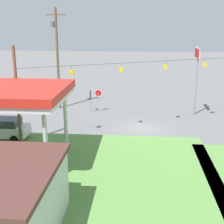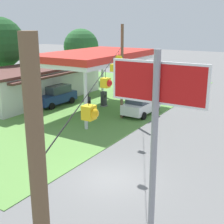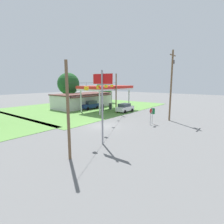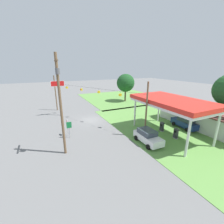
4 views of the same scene
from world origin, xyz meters
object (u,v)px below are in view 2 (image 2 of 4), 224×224
object	(u,v)px
gas_station_canopy	(95,57)
gas_station_store	(37,83)
car_at_pumps_front	(141,104)
stop_sign_overhead	(155,128)
fuel_pump_near	(87,106)
fuel_pump_far	(104,99)
car_at_pumps_rear	(56,95)
tree_far_back	(81,47)

from	to	relation	value
gas_station_canopy	gas_station_store	world-z (taller)	gas_station_canopy
car_at_pumps_front	stop_sign_overhead	size ratio (longest dim) A/B	0.59
fuel_pump_near	fuel_pump_far	size ratio (longest dim) A/B	1.00
gas_station_store	car_at_pumps_front	xyz separation A→B (m)	(0.37, -12.39, -0.81)
gas_station_store	fuel_pump_near	world-z (taller)	gas_station_store
gas_station_canopy	stop_sign_overhead	xyz separation A→B (m)	(-16.60, -13.29, 0.39)
stop_sign_overhead	fuel_pump_far	bearing A→B (deg)	36.47
gas_station_canopy	fuel_pump_far	bearing A→B (deg)	-0.07
car_at_pumps_rear	fuel_pump_near	bearing A→B (deg)	84.80
stop_sign_overhead	gas_station_store	bearing A→B (deg)	51.48
gas_station_canopy	gas_station_store	distance (m)	8.60
gas_station_store	tree_far_back	size ratio (longest dim) A/B	2.05
fuel_pump_far	fuel_pump_near	bearing A→B (deg)	180.00
gas_station_store	stop_sign_overhead	bearing A→B (deg)	-128.52
fuel_pump_far	stop_sign_overhead	world-z (taller)	stop_sign_overhead
car_at_pumps_rear	stop_sign_overhead	world-z (taller)	stop_sign_overhead
gas_station_store	stop_sign_overhead	distance (m)	27.42
fuel_pump_near	tree_far_back	xyz separation A→B (m)	(13.06, 10.39, 4.11)
fuel_pump_far	stop_sign_overhead	xyz separation A→B (m)	(-17.98, -13.29, 4.66)
stop_sign_overhead	tree_far_back	xyz separation A→B (m)	(28.27, 23.68, -0.54)
gas_station_store	car_at_pumps_rear	world-z (taller)	gas_station_store
gas_station_canopy	car_at_pumps_front	bearing A→B (deg)	-80.96
gas_station_canopy	car_at_pumps_rear	bearing A→B (deg)	98.88
gas_station_store	fuel_pump_near	bearing A→B (deg)	-102.15
fuel_pump_far	gas_station_canopy	bearing A→B (deg)	179.93
car_at_pumps_front	tree_far_back	world-z (taller)	tree_far_back
fuel_pump_far	tree_far_back	bearing A→B (deg)	45.27
car_at_pumps_rear	tree_far_back	xyz separation A→B (m)	(12.37, 5.97, 3.81)
fuel_pump_far	car_at_pumps_front	xyz separation A→B (m)	(-0.68, -4.42, 0.24)
fuel_pump_near	gas_station_canopy	bearing A→B (deg)	0.07
gas_station_canopy	fuel_pump_near	xyz separation A→B (m)	(-1.39, -0.00, -4.26)
car_at_pumps_front	tree_far_back	bearing A→B (deg)	54.58
car_at_pumps_rear	tree_far_back	distance (m)	14.25
stop_sign_overhead	tree_far_back	size ratio (longest dim) A/B	1.02
fuel_pump_far	car_at_pumps_rear	bearing A→B (deg)	115.15
fuel_pump_near	stop_sign_overhead	xyz separation A→B (m)	(-15.21, -13.29, 4.66)
car_at_pumps_front	gas_station_store	bearing A→B (deg)	92.84
fuel_pump_near	fuel_pump_far	world-z (taller)	same
car_at_pumps_rear	stop_sign_overhead	size ratio (longest dim) A/B	0.63
car_at_pumps_front	car_at_pumps_rear	bearing A→B (deg)	100.08
gas_station_canopy	fuel_pump_far	xyz separation A→B (m)	(1.39, -0.00, -4.26)
gas_station_store	car_at_pumps_rear	xyz separation A→B (m)	(-1.02, -3.55, -0.75)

